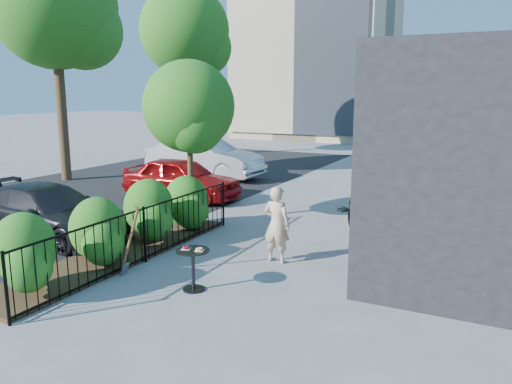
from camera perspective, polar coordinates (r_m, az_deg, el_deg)
The scene contains 14 objects.
ground at distance 9.17m, azimuth -5.05°, elevation -9.34°, with size 120.00×120.00×0.00m, color gray.
fence at distance 9.82m, azimuth -12.62°, elevation -4.71°, with size 0.05×6.05×1.10m.
planting_bed at distance 10.42m, azimuth -15.52°, elevation -6.93°, with size 1.30×6.00×0.08m, color #382616.
shrubs at distance 10.24m, azimuth -14.92°, elevation -3.36°, with size 1.10×5.60×1.24m.
patio_tree at distance 12.11m, azimuth -7.54°, elevation 9.04°, with size 2.20×2.20×3.94m.
street at distance 15.78m, azimuth -21.29°, elevation -1.23°, with size 9.00×30.00×0.01m, color black.
street_tree_near at distance 19.79m, azimuth -22.01°, elevation 18.38°, with size 4.40×4.40×8.28m.
street_tree_far at distance 25.84m, azimuth -8.09°, elevation 17.23°, with size 4.40×4.40×8.28m.
cafe_table at distance 8.35m, azimuth -7.20°, elevation -7.97°, with size 0.56×0.56×0.75m.
woman at distance 9.55m, azimuth 2.38°, elevation -3.72°, with size 0.55×0.36×1.50m, color tan.
shovel at distance 9.13m, azimuth -14.29°, elevation -5.89°, with size 0.46×0.17×1.33m.
car_red at distance 15.42m, azimuth -8.49°, elevation 1.56°, with size 1.51×3.76×1.28m, color #A10D0F.
car_silver at distance 19.19m, azimuth -5.89°, elevation 3.90°, with size 1.61×4.60×1.52m, color #B7B7BC.
car_darkgrey at distance 12.09m, azimuth -22.66°, elevation -2.13°, with size 1.67×4.12×1.20m, color black.
Camera 1 is at (4.52, -7.29, 3.24)m, focal length 35.00 mm.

